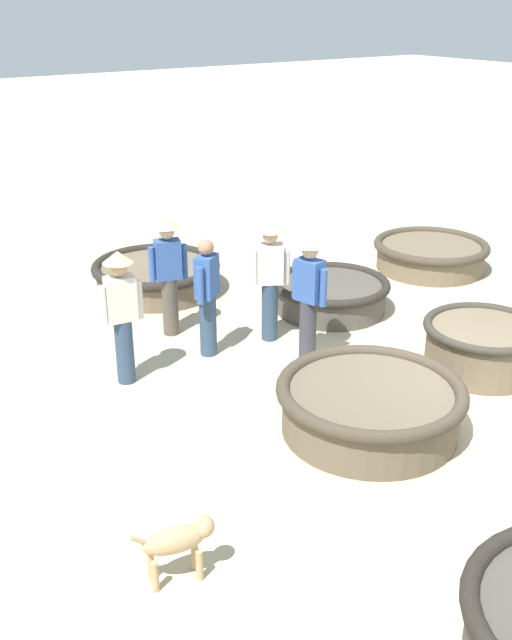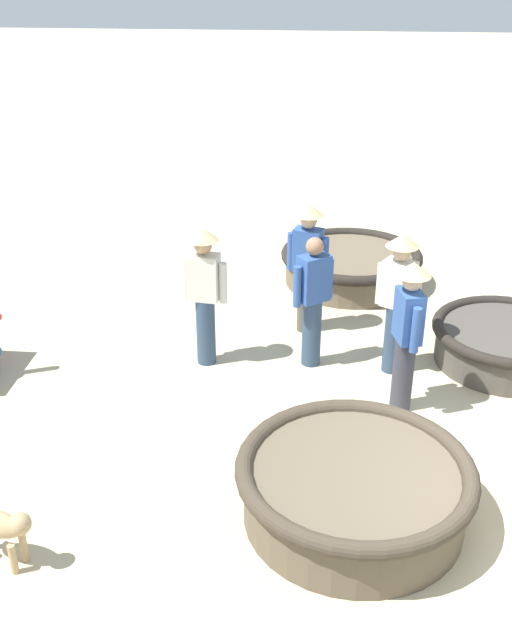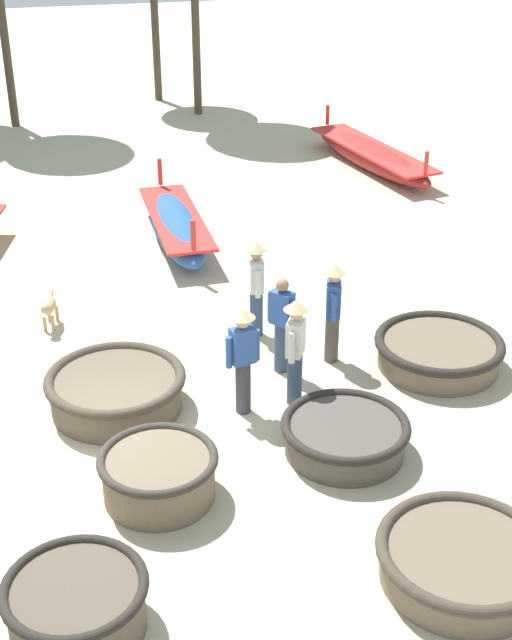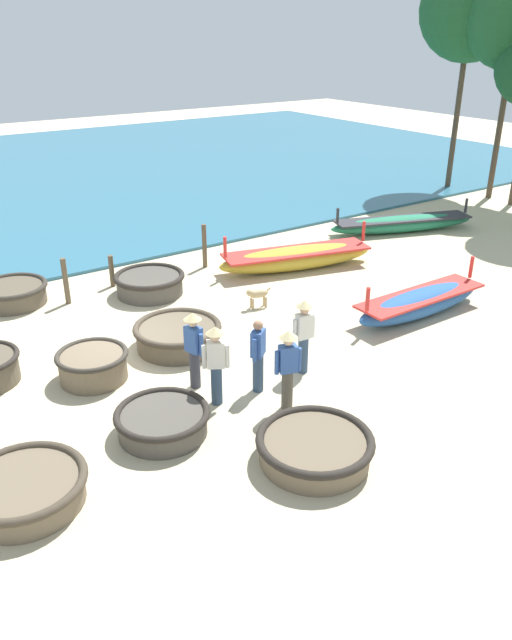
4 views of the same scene
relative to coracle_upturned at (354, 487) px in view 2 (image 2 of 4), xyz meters
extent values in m
plane|color=#C6B793|center=(-0.23, -1.18, -0.32)|extent=(80.00, 80.00, 0.00)
cylinder|color=brown|center=(0.00, 0.00, -0.07)|extent=(1.88, 1.88, 0.50)
torus|color=#42382B|center=(0.00, 0.00, 0.19)|extent=(2.03, 2.03, 0.15)
cylinder|color=#4C473F|center=(2.85, -1.83, -0.11)|extent=(1.62, 1.62, 0.42)
torus|color=#28231E|center=(2.85, -1.83, 0.11)|extent=(1.74, 1.74, 0.13)
cylinder|color=brown|center=(5.03, -0.06, -0.11)|extent=(1.88, 1.88, 0.42)
torus|color=#28231E|center=(5.03, -0.06, 0.11)|extent=(2.03, 2.03, 0.15)
cylinder|color=#2D425B|center=(2.53, 1.66, 0.09)|extent=(0.22, 0.22, 0.82)
cube|color=silver|center=(2.53, 1.66, 0.77)|extent=(0.26, 0.37, 0.54)
sphere|color=tan|center=(2.53, 1.66, 1.15)|extent=(0.20, 0.20, 0.20)
cylinder|color=silver|center=(2.50, 1.44, 0.72)|extent=(0.09, 0.09, 0.48)
cylinder|color=silver|center=(2.55, 1.88, 0.72)|extent=(0.09, 0.09, 0.48)
cone|color=#D1BC84|center=(2.53, 1.66, 1.28)|extent=(0.36, 0.36, 0.14)
cylinder|color=#4C473D|center=(3.46, 0.53, 0.09)|extent=(0.22, 0.22, 0.82)
cube|color=#33569E|center=(3.46, 0.53, 0.77)|extent=(0.31, 0.39, 0.54)
sphere|color=#DBB28E|center=(3.46, 0.53, 1.15)|extent=(0.20, 0.20, 0.20)
cylinder|color=#33569E|center=(3.40, 0.32, 0.72)|extent=(0.09, 0.09, 0.48)
cylinder|color=#33569E|center=(3.53, 0.74, 0.72)|extent=(0.09, 0.09, 0.48)
cone|color=#D1BC84|center=(3.46, 0.53, 1.28)|extent=(0.36, 0.36, 0.14)
cylinder|color=#2D425B|center=(2.61, 0.44, 0.09)|extent=(0.22, 0.22, 0.82)
cube|color=#33569E|center=(2.61, 0.44, 0.77)|extent=(0.38, 0.40, 0.54)
sphere|color=#A37556|center=(2.61, 0.44, 1.15)|extent=(0.20, 0.20, 0.20)
cylinder|color=#33569E|center=(2.74, 0.27, 0.72)|extent=(0.09, 0.09, 0.48)
cylinder|color=#33569E|center=(2.48, 0.62, 0.72)|extent=(0.09, 0.09, 0.48)
cylinder|color=#2D425B|center=(2.54, -0.49, 0.09)|extent=(0.22, 0.22, 0.82)
cube|color=silver|center=(2.54, -0.49, 0.77)|extent=(0.36, 0.40, 0.54)
sphere|color=#DBB28E|center=(2.54, -0.49, 1.15)|extent=(0.20, 0.20, 0.20)
cylinder|color=silver|center=(2.65, -0.30, 0.72)|extent=(0.09, 0.09, 0.48)
cylinder|color=silver|center=(2.43, -0.68, 0.72)|extent=(0.09, 0.09, 0.48)
cone|color=#D1BC84|center=(2.54, -0.49, 1.28)|extent=(0.36, 0.36, 0.14)
cylinder|color=#383842|center=(1.76, -0.54, 0.09)|extent=(0.22, 0.22, 0.82)
cube|color=#33569E|center=(1.76, -0.54, 0.77)|extent=(0.38, 0.30, 0.54)
sphere|color=#DBB28E|center=(1.76, -0.54, 1.15)|extent=(0.20, 0.20, 0.20)
cylinder|color=#33569E|center=(1.55, -0.59, 0.72)|extent=(0.09, 0.09, 0.48)
cylinder|color=#33569E|center=(1.97, -0.48, 0.72)|extent=(0.09, 0.09, 0.48)
cone|color=#D1BC84|center=(1.76, -0.54, 1.28)|extent=(0.36, 0.36, 0.14)
sphere|color=tan|center=(-0.85, 2.58, 0.14)|extent=(0.18, 0.18, 0.18)
cylinder|color=tan|center=(-0.77, 2.62, -0.18)|extent=(0.06, 0.06, 0.28)
cylinder|color=tan|center=(-0.90, 2.66, -0.18)|extent=(0.06, 0.06, 0.28)
camera|label=1|loc=(-5.04, 4.95, 4.02)|focal=42.00mm
camera|label=2|loc=(-5.06, 0.35, 4.12)|focal=42.00mm
camera|label=3|loc=(-0.78, -11.05, 6.88)|focal=50.00mm
camera|label=4|loc=(11.57, -5.78, 6.41)|focal=35.00mm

